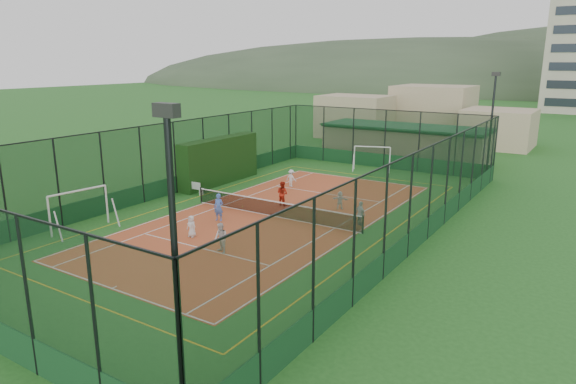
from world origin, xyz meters
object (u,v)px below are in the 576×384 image
object	(u,v)px
futsal_goal_near	(79,210)
child_near_left	(191,226)
floodlight_se	(177,286)
child_near_right	(221,238)
futsal_goal_far	(372,158)
white_bench	(193,187)
child_near_mid	(219,207)
coach	(282,193)
clubhouse	(405,142)
floodlight_ne	(491,128)
child_far_left	(291,178)
child_far_back	(340,200)
child_far_right	(361,214)

from	to	relation	value
futsal_goal_near	child_near_left	distance (m)	6.49
floodlight_se	child_near_right	distance (m)	13.11
futsal_goal_far	child_near_right	distance (m)	22.01
floodlight_se	white_bench	bearing A→B (deg)	132.37
child_near_mid	child_near_right	size ratio (longest dim) A/B	1.07
coach	child_near_right	bearing A→B (deg)	109.53
clubhouse	futsal_goal_far	xyz separation A→B (m)	(-0.53, -6.39, -0.58)
floodlight_ne	clubhouse	xyz separation A→B (m)	(-8.60, 5.40, -2.55)
white_bench	child_near_right	world-z (taller)	child_near_right
child_far_left	coach	bearing A→B (deg)	117.83
child_near_mid	coach	world-z (taller)	child_near_mid
floodlight_se	child_near_mid	size ratio (longest dim) A/B	5.15
child_far_back	child_near_mid	bearing A→B (deg)	38.75
futsal_goal_near	child_far_left	world-z (taller)	futsal_goal_near
floodlight_se	clubhouse	distance (m)	39.63
child_near_left	child_far_right	bearing A→B (deg)	44.95
floodlight_ne	floodlight_se	bearing A→B (deg)	-90.00
child_near_left	child_far_back	distance (m)	9.91
floodlight_se	child_far_left	size ratio (longest dim) A/B	6.47
futsal_goal_near	futsal_goal_far	xyz separation A→B (m)	(7.11, 23.38, -0.11)
clubhouse	child_near_left	distance (m)	27.43
child_far_right	clubhouse	bearing A→B (deg)	-46.20
floodlight_ne	child_far_left	world-z (taller)	floodlight_ne
child_near_right	child_far_back	world-z (taller)	child_near_right
floodlight_se	futsal_goal_near	xyz separation A→B (m)	(-16.24, 8.83, -3.02)
futsal_goal_far	child_near_left	bearing A→B (deg)	-113.03
floodlight_ne	child_near_left	bearing A→B (deg)	-114.97
floodlight_se	child_far_right	world-z (taller)	floodlight_se
futsal_goal_near	child_far_left	size ratio (longest dim) A/B	2.69
white_bench	child_near_left	world-z (taller)	child_near_left
futsal_goal_near	child_near_left	size ratio (longest dim) A/B	2.94
white_bench	floodlight_ne	bearing A→B (deg)	41.10
child_near_right	child_far_back	bearing A→B (deg)	104.24
child_near_mid	child_near_right	xyz separation A→B (m)	(3.44, -3.93, -0.05)
futsal_goal_near	futsal_goal_far	world-z (taller)	futsal_goal_near
child_near_left	clubhouse	bearing A→B (deg)	87.17
child_near_right	coach	distance (m)	8.89
futsal_goal_far	child_near_mid	bearing A→B (deg)	-115.53
white_bench	child_far_back	bearing A→B (deg)	10.35
futsal_goal_far	child_near_mid	world-z (taller)	futsal_goal_far
child_near_right	child_near_mid	bearing A→B (deg)	153.41
floodlight_se	child_far_right	size ratio (longest dim) A/B	5.86
futsal_goal_far	floodlight_se	bearing A→B (deg)	-94.21
clubhouse	coach	distance (m)	19.73
floodlight_se	child_near_right	xyz separation A→B (m)	(-7.42, 10.27, -3.37)
white_bench	coach	world-z (taller)	coach
floodlight_se	child_near_right	size ratio (longest dim) A/B	5.53
futsal_goal_near	child_near_right	bearing A→B (deg)	-72.96
clubhouse	child_far_left	bearing A→B (deg)	-101.69
child_near_right	child_far_left	distance (m)	13.90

